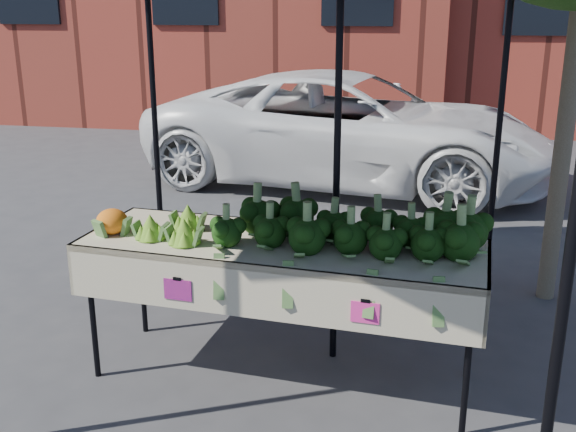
# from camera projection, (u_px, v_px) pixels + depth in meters

# --- Properties ---
(ground) EXTENTS (90.00, 90.00, 0.00)m
(ground) POSITION_uv_depth(u_px,v_px,m) (301.00, 371.00, 4.35)
(ground) COLOR #353538
(table) EXTENTS (2.46, 1.00, 0.90)m
(table) POSITION_uv_depth(u_px,v_px,m) (282.00, 311.00, 4.16)
(table) COLOR #C2B898
(table) RESTS_ON ground
(canopy) EXTENTS (3.16, 3.16, 2.74)m
(canopy) POSITION_uv_depth(u_px,v_px,m) (284.00, 150.00, 4.28)
(canopy) COLOR black
(canopy) RESTS_ON ground
(broccoli_heap) EXTENTS (1.61, 0.58, 0.27)m
(broccoli_heap) POSITION_uv_depth(u_px,v_px,m) (348.00, 223.00, 3.94)
(broccoli_heap) COLOR black
(broccoli_heap) RESTS_ON table
(romanesco_cluster) EXTENTS (0.44, 0.48, 0.21)m
(romanesco_cluster) POSITION_uv_depth(u_px,v_px,m) (173.00, 219.00, 4.11)
(romanesco_cluster) COLOR #79A332
(romanesco_cluster) RESTS_ON table
(cauliflower_pair) EXTENTS (0.21, 0.21, 0.19)m
(cauliflower_pair) POSITION_uv_depth(u_px,v_px,m) (112.00, 219.00, 4.15)
(cauliflower_pair) COLOR orange
(cauliflower_pair) RESTS_ON table
(street_tree) EXTENTS (1.96, 1.96, 3.86)m
(street_tree) POSITION_uv_depth(u_px,v_px,m) (575.00, 50.00, 4.89)
(street_tree) COLOR #1E4C14
(street_tree) RESTS_ON ground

